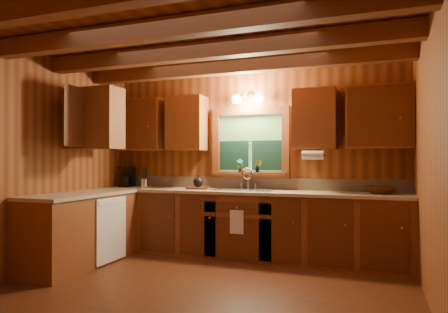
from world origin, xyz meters
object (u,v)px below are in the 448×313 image
coffee_maker (128,177)px  wicker_basket (380,190)px  sink (245,194)px  cutting_board (198,188)px

coffee_maker → wicker_basket: 3.62m
sink → cutting_board: bearing=-179.6°
sink → cutting_board: size_ratio=2.63×
coffee_maker → wicker_basket: bearing=-3.0°
coffee_maker → sink: bearing=-4.6°
coffee_maker → cutting_board: coffee_maker is taller
sink → coffee_maker: bearing=177.3°
cutting_board → wicker_basket: size_ratio=0.86×
coffee_maker → cutting_board: bearing=-6.3°
coffee_maker → cutting_board: size_ratio=1.00×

